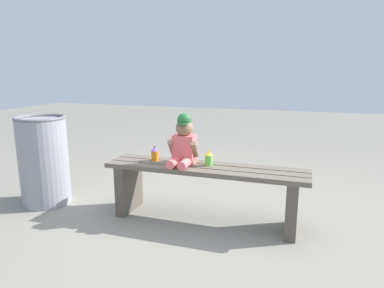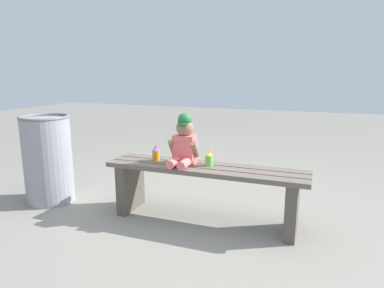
{
  "view_description": "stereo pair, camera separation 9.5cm",
  "coord_description": "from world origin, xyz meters",
  "px_view_note": "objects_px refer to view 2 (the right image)",
  "views": [
    {
      "loc": [
        0.7,
        -2.44,
        1.17
      ],
      "look_at": [
        -0.09,
        -0.05,
        0.63
      ],
      "focal_mm": 31.85,
      "sensor_mm": 36.0,
      "label": 1
    },
    {
      "loc": [
        0.79,
        -2.41,
        1.17
      ],
      "look_at": [
        -0.09,
        -0.05,
        0.63
      ],
      "focal_mm": 31.85,
      "sensor_mm": 36.0,
      "label": 2
    }
  ],
  "objects_px": {
    "sippy_cup_right": "(209,158)",
    "sippy_cup_left": "(156,153)",
    "park_bench": "(205,184)",
    "trash_bin": "(48,159)",
    "child_figure": "(184,142)"
  },
  "relations": [
    {
      "from": "park_bench",
      "to": "sippy_cup_left",
      "type": "height_order",
      "value": "sippy_cup_left"
    },
    {
      "from": "park_bench",
      "to": "sippy_cup_right",
      "type": "bearing_deg",
      "value": 49.36
    },
    {
      "from": "sippy_cup_right",
      "to": "sippy_cup_left",
      "type": "bearing_deg",
      "value": 180.0
    },
    {
      "from": "park_bench",
      "to": "trash_bin",
      "type": "bearing_deg",
      "value": -176.38
    },
    {
      "from": "park_bench",
      "to": "trash_bin",
      "type": "relative_size",
      "value": 2.0
    },
    {
      "from": "sippy_cup_right",
      "to": "trash_bin",
      "type": "distance_m",
      "value": 1.49
    },
    {
      "from": "child_figure",
      "to": "trash_bin",
      "type": "distance_m",
      "value": 1.3
    },
    {
      "from": "park_bench",
      "to": "trash_bin",
      "type": "xyz_separation_m",
      "value": [
        -1.45,
        -0.09,
        0.09
      ]
    },
    {
      "from": "sippy_cup_left",
      "to": "trash_bin",
      "type": "bearing_deg",
      "value": -173.26
    },
    {
      "from": "trash_bin",
      "to": "child_figure",
      "type": "bearing_deg",
      "value": 4.34
    },
    {
      "from": "sippy_cup_left",
      "to": "trash_bin",
      "type": "height_order",
      "value": "trash_bin"
    },
    {
      "from": "child_figure",
      "to": "sippy_cup_left",
      "type": "distance_m",
      "value": 0.29
    },
    {
      "from": "child_figure",
      "to": "trash_bin",
      "type": "height_order",
      "value": "child_figure"
    },
    {
      "from": "sippy_cup_left",
      "to": "child_figure",
      "type": "bearing_deg",
      "value": -5.2
    },
    {
      "from": "sippy_cup_right",
      "to": "trash_bin",
      "type": "relative_size",
      "value": 0.16
    }
  ]
}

